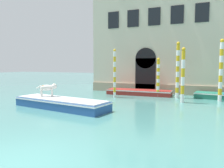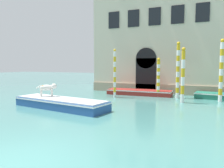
{
  "view_description": "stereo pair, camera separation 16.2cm",
  "coord_description": "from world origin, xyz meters",
  "px_view_note": "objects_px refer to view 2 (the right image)",
  "views": [
    {
      "loc": [
        4.73,
        -4.39,
        2.75
      ],
      "look_at": [
        -2.01,
        11.55,
        1.2
      ],
      "focal_mm": 35.0,
      "sensor_mm": 36.0,
      "label": 1
    },
    {
      "loc": [
        4.88,
        -4.33,
        2.75
      ],
      "look_at": [
        -2.01,
        11.55,
        1.2
      ],
      "focal_mm": 35.0,
      "sensor_mm": 36.0,
      "label": 2
    }
  ],
  "objects_px": {
    "boat_moored_near_palazzo": "(139,92)",
    "mooring_pole_2": "(158,77)",
    "mooring_pole_4": "(183,75)",
    "mooring_pole_1": "(221,70)",
    "dog_on_deck": "(48,88)",
    "boat_foreground": "(60,103)",
    "mooring_pole_0": "(115,73)",
    "mooring_pole_3": "(178,70)"
  },
  "relations": [
    {
      "from": "mooring_pole_3",
      "to": "mooring_pole_0",
      "type": "bearing_deg",
      "value": -161.68
    },
    {
      "from": "dog_on_deck",
      "to": "boat_moored_near_palazzo",
      "type": "bearing_deg",
      "value": 24.89
    },
    {
      "from": "dog_on_deck",
      "to": "mooring_pole_0",
      "type": "distance_m",
      "value": 5.92
    },
    {
      "from": "boat_foreground",
      "to": "mooring_pole_3",
      "type": "height_order",
      "value": "mooring_pole_3"
    },
    {
      "from": "dog_on_deck",
      "to": "mooring_pole_4",
      "type": "relative_size",
      "value": 0.29
    },
    {
      "from": "boat_foreground",
      "to": "boat_moored_near_palazzo",
      "type": "height_order",
      "value": "boat_foreground"
    },
    {
      "from": "mooring_pole_2",
      "to": "mooring_pole_4",
      "type": "relative_size",
      "value": 0.84
    },
    {
      "from": "mooring_pole_1",
      "to": "boat_moored_near_palazzo",
      "type": "bearing_deg",
      "value": 170.45
    },
    {
      "from": "mooring_pole_1",
      "to": "mooring_pole_4",
      "type": "distance_m",
      "value": 3.04
    },
    {
      "from": "dog_on_deck",
      "to": "mooring_pole_0",
      "type": "height_order",
      "value": "mooring_pole_0"
    },
    {
      "from": "boat_moored_near_palazzo",
      "to": "mooring_pole_1",
      "type": "distance_m",
      "value": 6.97
    },
    {
      "from": "mooring_pole_2",
      "to": "mooring_pole_1",
      "type": "bearing_deg",
      "value": -5.32
    },
    {
      "from": "boat_moored_near_palazzo",
      "to": "mooring_pole_0",
      "type": "distance_m",
      "value": 3.23
    },
    {
      "from": "boat_foreground",
      "to": "mooring_pole_0",
      "type": "xyz_separation_m",
      "value": [
        1.37,
        5.64,
        1.7
      ]
    },
    {
      "from": "boat_moored_near_palazzo",
      "to": "mooring_pole_0",
      "type": "relative_size",
      "value": 1.44
    },
    {
      "from": "mooring_pole_1",
      "to": "mooring_pole_2",
      "type": "distance_m",
      "value": 4.77
    },
    {
      "from": "boat_moored_near_palazzo",
      "to": "mooring_pole_4",
      "type": "relative_size",
      "value": 1.47
    },
    {
      "from": "dog_on_deck",
      "to": "mooring_pole_4",
      "type": "distance_m",
      "value": 9.47
    },
    {
      "from": "boat_moored_near_palazzo",
      "to": "mooring_pole_2",
      "type": "height_order",
      "value": "mooring_pole_2"
    },
    {
      "from": "mooring_pole_2",
      "to": "boat_moored_near_palazzo",
      "type": "bearing_deg",
      "value": 160.27
    },
    {
      "from": "mooring_pole_3",
      "to": "boat_moored_near_palazzo",
      "type": "bearing_deg",
      "value": 169.51
    },
    {
      "from": "dog_on_deck",
      "to": "mooring_pole_2",
      "type": "bearing_deg",
      "value": 12.52
    },
    {
      "from": "dog_on_deck",
      "to": "boat_moored_near_palazzo",
      "type": "xyz_separation_m",
      "value": [
        4.15,
        7.47,
        -0.95
      ]
    },
    {
      "from": "mooring_pole_1",
      "to": "mooring_pole_2",
      "type": "xyz_separation_m",
      "value": [
        -4.71,
        0.44,
        -0.66
      ]
    },
    {
      "from": "boat_foreground",
      "to": "dog_on_deck",
      "type": "distance_m",
      "value": 1.62
    },
    {
      "from": "boat_moored_near_palazzo",
      "to": "mooring_pole_3",
      "type": "distance_m",
      "value": 4.05
    },
    {
      "from": "boat_foreground",
      "to": "mooring_pole_4",
      "type": "relative_size",
      "value": 1.71
    },
    {
      "from": "boat_foreground",
      "to": "mooring_pole_0",
      "type": "height_order",
      "value": "mooring_pole_0"
    },
    {
      "from": "boat_foreground",
      "to": "mooring_pole_2",
      "type": "bearing_deg",
      "value": 65.71
    },
    {
      "from": "dog_on_deck",
      "to": "boat_moored_near_palazzo",
      "type": "distance_m",
      "value": 8.59
    },
    {
      "from": "mooring_pole_4",
      "to": "dog_on_deck",
      "type": "bearing_deg",
      "value": -149.98
    },
    {
      "from": "mooring_pole_4",
      "to": "boat_foreground",
      "type": "bearing_deg",
      "value": -143.17
    },
    {
      "from": "boat_moored_near_palazzo",
      "to": "dog_on_deck",
      "type": "bearing_deg",
      "value": -120.53
    },
    {
      "from": "mooring_pole_4",
      "to": "boat_moored_near_palazzo",
      "type": "bearing_deg",
      "value": 145.69
    },
    {
      "from": "dog_on_deck",
      "to": "boat_moored_near_palazzo",
      "type": "height_order",
      "value": "dog_on_deck"
    },
    {
      "from": "mooring_pole_2",
      "to": "mooring_pole_4",
      "type": "bearing_deg",
      "value": -43.78
    },
    {
      "from": "mooring_pole_0",
      "to": "mooring_pole_2",
      "type": "height_order",
      "value": "mooring_pole_0"
    },
    {
      "from": "boat_foreground",
      "to": "mooring_pole_2",
      "type": "distance_m",
      "value": 8.72
    },
    {
      "from": "boat_foreground",
      "to": "mooring_pole_1",
      "type": "distance_m",
      "value": 11.77
    },
    {
      "from": "boat_foreground",
      "to": "mooring_pole_0",
      "type": "relative_size",
      "value": 1.69
    },
    {
      "from": "dog_on_deck",
      "to": "mooring_pole_0",
      "type": "relative_size",
      "value": 0.28
    },
    {
      "from": "boat_moored_near_palazzo",
      "to": "mooring_pole_1",
      "type": "xyz_separation_m",
      "value": [
        6.56,
        -1.1,
        2.09
      ]
    }
  ]
}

